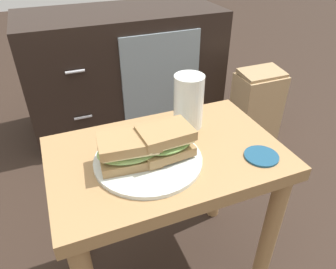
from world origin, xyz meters
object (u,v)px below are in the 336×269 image
sandwich_back (166,141)px  sandwich_front (129,150)px  tv_cabinet (124,69)px  coaster (261,156)px  paper_bag (256,106)px  plate (148,160)px  beer_glass (189,102)px

sandwich_back → sandwich_front: bearing=174.4°
tv_cabinet → coaster: (0.05, -1.05, 0.17)m
paper_bag → coaster: bearing=-127.5°
sandwich_front → paper_bag: bearing=34.9°
tv_cabinet → sandwich_front: size_ratio=6.39×
sandwich_front → coaster: sandwich_front is taller
sandwich_back → plate: bearing=174.4°
coaster → tv_cabinet: bearing=93.0°
tv_cabinet → coaster: size_ratio=11.84×
sandwich_front → coaster: size_ratio=1.85×
coaster → paper_bag: bearing=52.5°
plate → coaster: (0.25, -0.08, -0.00)m
plate → sandwich_back: size_ratio=1.85×
coaster → sandwich_back: bearing=159.1°
plate → sandwich_front: sandwich_front is taller
tv_cabinet → sandwich_back: tv_cabinet is taller
sandwich_front → sandwich_back: bearing=-5.6°
beer_glass → paper_bag: size_ratio=0.40×
paper_bag → beer_glass: bearing=-143.2°
paper_bag → plate: bearing=-143.4°
beer_glass → coaster: bearing=-62.4°
tv_cabinet → paper_bag: tv_cabinet is taller
tv_cabinet → paper_bag: size_ratio=2.65×
sandwich_front → coaster: (0.29, -0.09, -0.04)m
sandwich_back → beer_glass: beer_glass is taller
plate → paper_bag: (0.74, 0.55, -0.29)m
plate → paper_bag: size_ratio=0.69×
sandwich_back → coaster: sandwich_back is taller
sandwich_front → beer_glass: 0.22m
sandwich_front → coaster: bearing=-16.8°
plate → sandwich_front: size_ratio=1.66×
beer_glass → coaster: beer_glass is taller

